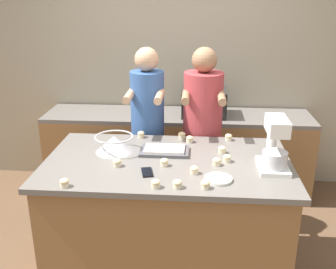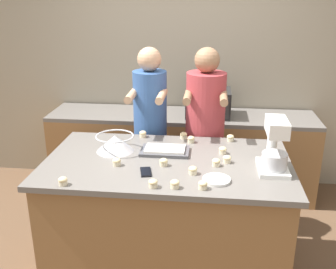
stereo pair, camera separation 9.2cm
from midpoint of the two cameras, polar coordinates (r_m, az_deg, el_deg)
ground_plane at (r=3.35m, az=0.73°, el=-18.86°), size 16.00×16.00×0.00m
back_wall at (r=4.37m, az=3.07°, el=10.15°), size 10.00×0.06×2.70m
island_counter at (r=3.07m, az=0.77°, el=-11.89°), size 1.77×1.03×0.95m
back_counter at (r=4.30m, az=2.56°, el=-2.69°), size 2.80×0.60×0.88m
person_left at (r=3.54m, az=-1.82°, el=0.03°), size 0.31×0.49×1.67m
person_right at (r=3.51m, az=6.07°, el=-0.45°), size 0.35×0.51×1.67m
stand_mixer at (r=2.73m, az=16.14°, el=-1.94°), size 0.20×0.30×0.37m
mixing_bowl at (r=3.01m, az=-6.83°, el=-1.17°), size 0.29×0.29×0.13m
baking_tray at (r=2.97m, az=0.45°, el=-2.33°), size 0.36×0.22×0.04m
microwave_oven at (r=4.10m, az=6.50°, el=4.61°), size 0.45×0.39×0.27m
cell_phone at (r=2.66m, az=-2.26°, el=-5.45°), size 0.10×0.16×0.01m
small_plate at (r=2.57m, az=8.08°, el=-6.53°), size 0.18×0.18×0.02m
cupcake_0 at (r=3.17m, az=4.18°, el=-0.70°), size 0.06×0.06×0.05m
cupcake_1 at (r=2.45m, az=2.08°, el=-7.20°), size 0.06×0.06×0.05m
cupcake_2 at (r=2.46m, az=-1.11°, el=-7.11°), size 0.06×0.06×0.05m
cupcake_3 at (r=3.29m, az=-2.88°, el=0.08°), size 0.06×0.06×0.05m
cupcake_4 at (r=2.45m, az=6.16°, el=-7.29°), size 0.06×0.06×0.05m
cupcake_5 at (r=2.84m, az=9.47°, el=-3.54°), size 0.06×0.06×0.05m
cupcake_6 at (r=3.25m, az=3.08°, el=-0.13°), size 0.06×0.06×0.05m
cupcake_7 at (r=2.56m, az=-14.02°, el=-6.57°), size 0.06×0.06×0.05m
cupcake_8 at (r=2.64m, az=4.63°, el=-5.20°), size 0.06×0.06×0.05m
cupcake_9 at (r=2.98m, az=8.81°, el=-2.28°), size 0.06×0.06×0.05m
cupcake_10 at (r=2.75m, az=0.32°, el=-4.03°), size 0.06×0.06×0.05m
cupcake_11 at (r=2.77m, az=-6.51°, el=-3.97°), size 0.06×0.06×0.05m
cupcake_12 at (r=3.24m, az=9.84°, el=-0.49°), size 0.06×0.06×0.05m
cupcake_13 at (r=2.77m, az=7.95°, el=-4.02°), size 0.06×0.06×0.05m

